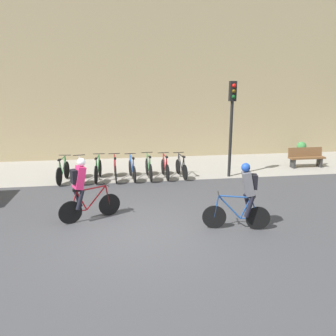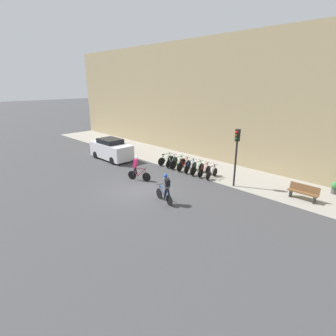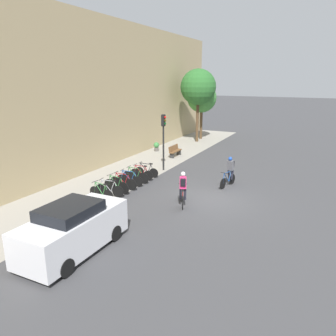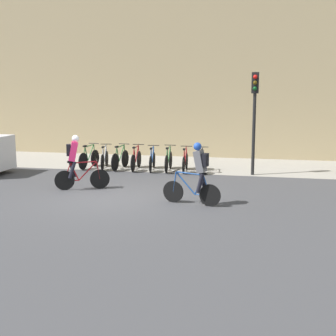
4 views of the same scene
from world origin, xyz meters
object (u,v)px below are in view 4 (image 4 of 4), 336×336
parked_bike_0 (89,158)px  parked_bike_7 (202,162)px  cyclist_pink (76,161)px  parked_bike_3 (136,160)px  parked_bike_5 (169,160)px  traffic_light_pole (255,105)px  cyclist_grey (198,172)px  parked_bike_4 (152,160)px  parked_bike_6 (185,161)px  parked_bike_1 (105,159)px  parked_bike_2 (120,159)px

parked_bike_0 → parked_bike_7: 4.65m
cyclist_pink → parked_bike_3: (0.83, 4.05, -0.54)m
parked_bike_0 → parked_bike_5: 3.32m
parked_bike_0 → traffic_light_pole: 6.96m
cyclist_grey → parked_bike_4: (-2.60, 5.22, -0.56)m
parked_bike_7 → traffic_light_pole: 2.97m
parked_bike_3 → parked_bike_6: bearing=0.0°
parked_bike_0 → parked_bike_5: size_ratio=0.95×
parked_bike_0 → parked_bike_5: (3.32, -0.00, 0.01)m
cyclist_pink → parked_bike_1: (-0.50, 4.05, -0.55)m
cyclist_pink → parked_bike_2: 4.09m
cyclist_grey → parked_bike_6: size_ratio=1.08×
traffic_light_pole → parked_bike_4: bearing=176.6°
cyclist_pink → parked_bike_2: cyclist_pink is taller
parked_bike_0 → parked_bike_7: (4.65, -0.00, -0.02)m
parked_bike_0 → parked_bike_3: 1.99m
parked_bike_0 → parked_bike_3: (1.99, -0.00, 0.00)m
parked_bike_2 → parked_bike_5: parked_bike_2 is taller
parked_bike_3 → parked_bike_2: bearing=179.9°
parked_bike_2 → parked_bike_7: (3.32, -0.00, -0.03)m
cyclist_grey → parked_bike_6: cyclist_grey is taller
cyclist_pink → parked_bike_5: bearing=62.0°
cyclist_grey → parked_bike_1: (-4.60, 5.22, -0.55)m
parked_bike_1 → parked_bike_2: 0.66m
parked_bike_6 → traffic_light_pole: size_ratio=0.43×
parked_bike_1 → parked_bike_3: size_ratio=0.95×
parked_bike_5 → cyclist_grey: bearing=-69.6°
cyclist_pink → parked_bike_7: bearing=49.3°
parked_bike_3 → parked_bike_6: parked_bike_3 is taller
cyclist_pink → parked_bike_4: 4.35m
cyclist_pink → parked_bike_2: bearing=87.7°
parked_bike_1 → parked_bike_6: size_ratio=1.02×
parked_bike_1 → parked_bike_5: 2.65m
parked_bike_1 → parked_bike_5: size_ratio=0.95×
cyclist_pink → parked_bike_6: size_ratio=1.09×
cyclist_pink → parked_bike_7: size_ratio=1.10×
cyclist_pink → parked_bike_4: cyclist_pink is taller
parked_bike_6 → traffic_light_pole: 3.44m
cyclist_pink → parked_bike_6: 4.97m
parked_bike_3 → parked_bike_5: size_ratio=1.00×
parked_bike_2 → parked_bike_6: 2.66m
parked_bike_1 → parked_bike_7: parked_bike_1 is taller
parked_bike_1 → parked_bike_6: (3.32, 0.00, -0.00)m
parked_bike_1 → parked_bike_5: bearing=0.0°
cyclist_pink → parked_bike_7: cyclist_pink is taller
cyclist_grey → traffic_light_pole: (1.33, 4.99, 1.67)m
parked_bike_0 → parked_bike_2: size_ratio=0.96×
cyclist_pink → parked_bike_4: bearing=69.8°
parked_bike_4 → traffic_light_pole: traffic_light_pole is taller
cyclist_pink → parked_bike_0: bearing=106.0°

